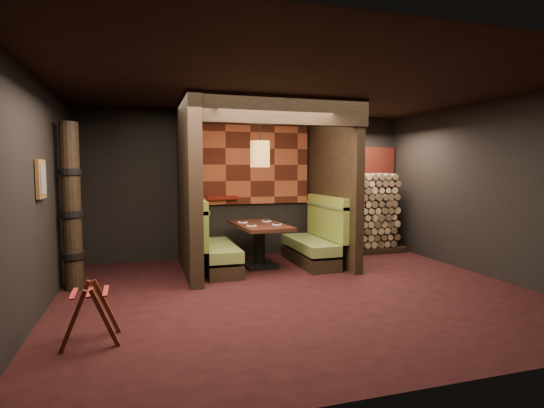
{
  "coord_description": "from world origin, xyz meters",
  "views": [
    {
      "loc": [
        -2.06,
        -5.49,
        1.74
      ],
      "look_at": [
        0.0,
        1.3,
        1.15
      ],
      "focal_mm": 28.0,
      "sensor_mm": 36.0,
      "label": 1
    }
  ],
  "objects": [
    {
      "name": "floor",
      "position": [
        0.0,
        0.0,
        -0.01
      ],
      "size": [
        6.5,
        5.5,
        0.02
      ],
      "primitive_type": "cube",
      "color": "black",
      "rests_on": "ground"
    },
    {
      "name": "ceiling",
      "position": [
        0.0,
        0.0,
        2.86
      ],
      "size": [
        6.5,
        5.5,
        0.02
      ],
      "primitive_type": "cube",
      "color": "black",
      "rests_on": "ground"
    },
    {
      "name": "wall_back",
      "position": [
        0.0,
        2.76,
        1.43
      ],
      "size": [
        6.5,
        0.02,
        2.85
      ],
      "primitive_type": "cube",
      "color": "black",
      "rests_on": "ground"
    },
    {
      "name": "wall_front",
      "position": [
        0.0,
        -2.76,
        1.43
      ],
      "size": [
        6.5,
        0.02,
        2.85
      ],
      "primitive_type": "cube",
      "color": "black",
      "rests_on": "ground"
    },
    {
      "name": "wall_left",
      "position": [
        -3.26,
        0.0,
        1.43
      ],
      "size": [
        0.02,
        5.5,
        2.85
      ],
      "primitive_type": "cube",
      "color": "black",
      "rests_on": "ground"
    },
    {
      "name": "wall_right",
      "position": [
        3.26,
        0.0,
        1.43
      ],
      "size": [
        0.02,
        5.5,
        2.85
      ],
      "primitive_type": "cube",
      "color": "black",
      "rests_on": "ground"
    },
    {
      "name": "partition_left",
      "position": [
        -1.35,
        1.65,
        1.43
      ],
      "size": [
        0.2,
        2.2,
        2.85
      ],
      "primitive_type": "cube",
      "color": "black",
      "rests_on": "floor"
    },
    {
      "name": "partition_right",
      "position": [
        1.3,
        1.7,
        1.43
      ],
      "size": [
        0.15,
        2.1,
        2.85
      ],
      "primitive_type": "cube",
      "color": "black",
      "rests_on": "floor"
    },
    {
      "name": "header_beam",
      "position": [
        -0.02,
        0.7,
        2.63
      ],
      "size": [
        2.85,
        0.18,
        0.44
      ],
      "primitive_type": "cube",
      "color": "black",
      "rests_on": "partition_left"
    },
    {
      "name": "tapa_back_panel",
      "position": [
        -0.02,
        2.71,
        1.82
      ],
      "size": [
        2.4,
        0.06,
        1.55
      ],
      "primitive_type": "cube",
      "color": "brown",
      "rests_on": "wall_back"
    },
    {
      "name": "tapa_side_panel",
      "position": [
        -1.23,
        1.82,
        1.85
      ],
      "size": [
        0.04,
        1.85,
        1.45
      ],
      "primitive_type": "cube",
      "color": "brown",
      "rests_on": "partition_left"
    },
    {
      "name": "lacquer_shelf",
      "position": [
        -0.6,
        2.65,
        1.18
      ],
      "size": [
        0.6,
        0.12,
        0.07
      ],
      "primitive_type": "cube",
      "color": "#62150C",
      "rests_on": "wall_back"
    },
    {
      "name": "booth_bench_left",
      "position": [
        -0.96,
        1.65,
        0.4
      ],
      "size": [
        0.68,
        1.6,
        1.14
      ],
      "color": "black",
      "rests_on": "floor"
    },
    {
      "name": "booth_bench_right",
      "position": [
        0.93,
        1.65,
        0.4
      ],
      "size": [
        0.68,
        1.6,
        1.14
      ],
      "color": "black",
      "rests_on": "floor"
    },
    {
      "name": "dining_table",
      "position": [
        -0.12,
        1.68,
        0.54
      ],
      "size": [
        0.9,
        1.52,
        0.77
      ],
      "color": "black",
      "rests_on": "floor"
    },
    {
      "name": "place_settings",
      "position": [
        -0.12,
        1.68,
        0.78
      ],
      "size": [
        0.68,
        0.71,
        0.03
      ],
      "color": "white",
      "rests_on": "dining_table"
    },
    {
      "name": "pendant_lamp",
      "position": [
        -0.12,
        1.63,
        1.99
      ],
      "size": [
        0.33,
        0.33,
        1.08
      ],
      "color": "#AF7E3A",
      "rests_on": "ceiling"
    },
    {
      "name": "framed_picture",
      "position": [
        -3.22,
        0.1,
        1.62
      ],
      "size": [
        0.05,
        0.36,
        0.46
      ],
      "color": "brown",
      "rests_on": "wall_left"
    },
    {
      "name": "luggage_rack",
      "position": [
        -2.6,
        -0.99,
        0.31
      ],
      "size": [
        0.59,
        0.43,
        0.63
      ],
      "color": "#4D1F0F",
      "rests_on": "floor"
    },
    {
      "name": "totem_column",
      "position": [
        -3.05,
        1.1,
        1.19
      ],
      "size": [
        0.31,
        0.31,
        2.4
      ],
      "color": "black",
      "rests_on": "floor"
    },
    {
      "name": "firewood_stack",
      "position": [
        2.29,
        2.35,
        0.82
      ],
      "size": [
        1.73,
        0.7,
        1.64
      ],
      "color": "black",
      "rests_on": "floor"
    },
    {
      "name": "mosaic_header",
      "position": [
        2.29,
        2.68,
        1.92
      ],
      "size": [
        1.83,
        0.1,
        0.56
      ],
      "primitive_type": "cube",
      "color": "maroon",
      "rests_on": "wall_back"
    },
    {
      "name": "bay_front_post",
      "position": [
        1.39,
        1.96,
        1.43
      ],
      "size": [
        0.08,
        0.08,
        2.85
      ],
      "primitive_type": "cube",
      "color": "black",
      "rests_on": "floor"
    }
  ]
}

